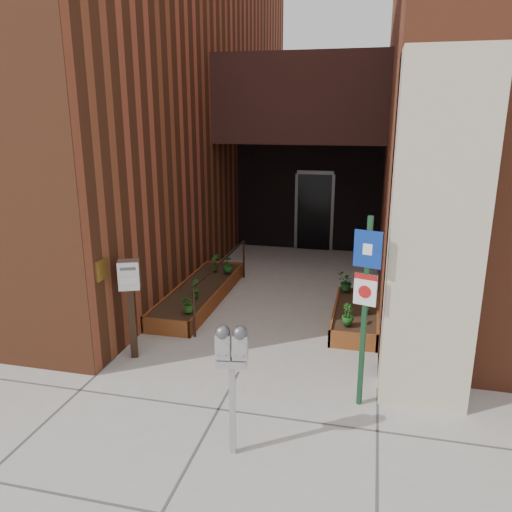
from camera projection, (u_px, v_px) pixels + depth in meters
The scene contains 15 objects.
ground at pixel (239, 372), 7.36m from camera, with size 80.00×80.00×0.00m, color #9E9991.
architecture at pixel (302, 60), 12.49m from camera, with size 20.00×14.60×10.00m.
planter_left at pixel (200, 294), 10.20m from camera, with size 0.90×3.60×0.30m.
planter_right at pixel (356, 317), 9.03m from camera, with size 0.80×2.20×0.30m.
handrail at pixel (223, 267), 9.87m from camera, with size 0.04×3.34×0.90m.
parking_meter at pixel (232, 356), 5.29m from camera, with size 0.36×0.19×1.55m.
sign_post at pixel (365, 293), 6.13m from camera, with size 0.33×0.13×2.51m.
payment_dropbox at pixel (130, 289), 7.52m from camera, with size 0.38×0.33×1.57m.
shrub_left_a at pixel (189, 303), 8.78m from camera, with size 0.30×0.30×0.33m, color #28621C.
shrub_left_b at pixel (195, 288), 9.50m from camera, with size 0.18×0.18×0.33m, color #225518.
shrub_left_c at pixel (228, 265), 10.95m from camera, with size 0.21×0.21×0.37m, color #185317.
shrub_left_d at pixel (215, 262), 11.07m from camera, with size 0.20×0.20×0.39m, color #1B5A19.
shrub_right_a at pixel (348, 315), 8.23m from camera, with size 0.20×0.20×0.36m, color #1A5217.
shrub_right_b at pixel (367, 303), 8.72m from camera, with size 0.19×0.19×0.36m, color #1A5217.
shrub_right_c at pixel (346, 282), 9.83m from camera, with size 0.33×0.33×0.36m, color #18561D.
Camera 1 is at (1.78, -6.37, 3.67)m, focal length 35.00 mm.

